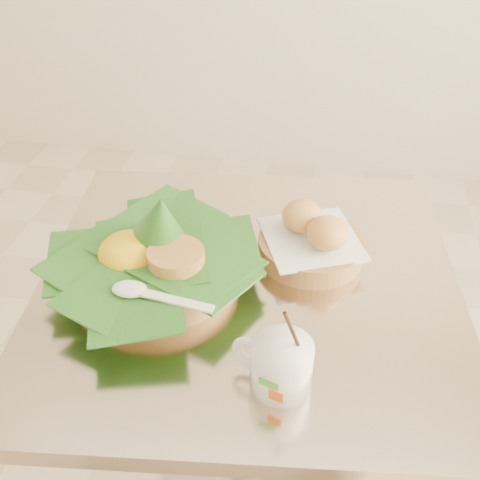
% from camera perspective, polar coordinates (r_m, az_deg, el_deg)
% --- Properties ---
extents(cafe_table, '(0.77, 0.77, 0.75)m').
position_cam_1_polar(cafe_table, '(1.17, 0.74, -12.12)').
color(cafe_table, gray).
rests_on(cafe_table, floor).
extents(rice_basket, '(0.34, 0.34, 0.17)m').
position_cam_1_polar(rice_basket, '(1.00, -8.15, -1.40)').
color(rice_basket, '#AC7F49').
rests_on(rice_basket, cafe_table).
extents(bread_basket, '(0.21, 0.21, 0.10)m').
position_cam_1_polar(bread_basket, '(1.05, 6.82, -0.08)').
color(bread_basket, '#AC7F49').
rests_on(bread_basket, cafe_table).
extents(coffee_mug, '(0.12, 0.09, 0.15)m').
position_cam_1_polar(coffee_mug, '(0.83, 3.80, -11.60)').
color(coffee_mug, white).
rests_on(coffee_mug, cafe_table).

